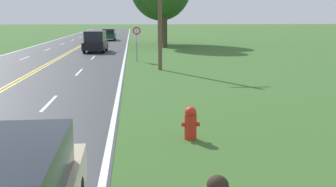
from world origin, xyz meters
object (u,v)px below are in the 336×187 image
object	(u,v)px
fire_hydrant	(191,123)
car_dark_green_van_receding	(109,34)
traffic_sign	(137,35)
car_black_van_mid_far	(95,41)

from	to	relation	value
fire_hydrant	car_dark_green_van_receding	world-z (taller)	car_dark_green_van_receding
traffic_sign	car_dark_green_van_receding	xyz separation A→B (m)	(-3.53, 28.90, -1.03)
car_dark_green_van_receding	traffic_sign	bearing A→B (deg)	7.13
car_black_van_mid_far	traffic_sign	bearing A→B (deg)	25.37
fire_hydrant	car_dark_green_van_receding	bearing A→B (deg)	95.48
car_dark_green_van_receding	fire_hydrant	bearing A→B (deg)	5.65
traffic_sign	car_dark_green_van_receding	bearing A→B (deg)	96.96
fire_hydrant	traffic_sign	xyz separation A→B (m)	(-1.16, 19.95, 1.44)
fire_hydrant	car_black_van_mid_far	bearing A→B (deg)	99.60
traffic_sign	car_dark_green_van_receding	world-z (taller)	traffic_sign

